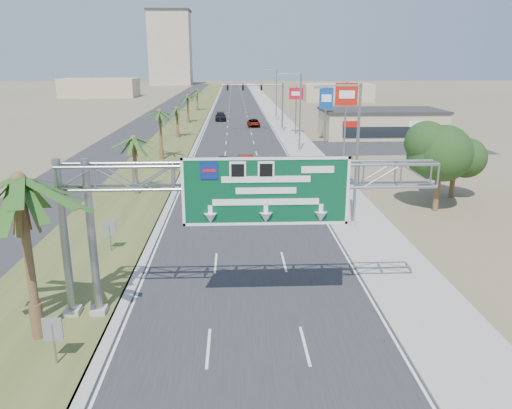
{
  "coord_description": "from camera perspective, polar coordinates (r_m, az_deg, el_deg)",
  "views": [
    {
      "loc": [
        -0.83,
        -11.16,
        11.36
      ],
      "look_at": [
        0.26,
        13.74,
        4.2
      ],
      "focal_mm": 35.0,
      "sensor_mm": 36.0,
      "label": 1
    }
  ],
  "objects": [
    {
      "name": "sign_gantry",
      "position": [
        21.74,
        -3.05,
        1.89
      ],
      "size": [
        16.75,
        1.24,
        7.5
      ],
      "color": "gray",
      "rests_on": "ground"
    },
    {
      "name": "streetlight_mid",
      "position": [
        64.02,
        4.87,
        10.0
      ],
      "size": [
        3.27,
        0.44,
        10.0
      ],
      "color": "gray",
      "rests_on": "ground"
    },
    {
      "name": "streetlight_far",
      "position": [
        99.71,
        2.22,
        12.19
      ],
      "size": [
        3.27,
        0.44,
        10.0
      ],
      "color": "gray",
      "rests_on": "ground"
    },
    {
      "name": "oak_near",
      "position": [
        40.96,
        20.36,
        5.43
      ],
      "size": [
        4.5,
        4.5,
        6.8
      ],
      "color": "brown",
      "rests_on": "ground"
    },
    {
      "name": "palm_row_b",
      "position": [
        44.49,
        -13.84,
        7.22
      ],
      "size": [
        3.99,
        3.99,
        5.95
      ],
      "color": "brown",
      "rests_on": "ground"
    },
    {
      "name": "road",
      "position": [
        121.69,
        -2.15,
        10.67
      ],
      "size": [
        12.0,
        300.0,
        0.02
      ],
      "primitive_type": "cube",
      "color": "#28282B",
      "rests_on": "ground"
    },
    {
      "name": "pole_sign_blue",
      "position": [
        74.07,
        8.03,
        11.69
      ],
      "size": [
        2.02,
        0.7,
        7.98
      ],
      "color": "gray",
      "rests_on": "ground"
    },
    {
      "name": "palm_row_f",
      "position": [
        121.65,
        -6.77,
        12.79
      ],
      "size": [
        3.99,
        3.99,
        5.75
      ],
      "color": "brown",
      "rests_on": "ground"
    },
    {
      "name": "signal_mast",
      "position": [
        83.6,
        1.64,
        11.56
      ],
      "size": [
        10.28,
        0.71,
        8.0
      ],
      "color": "gray",
      "rests_on": "ground"
    },
    {
      "name": "store_building",
      "position": [
        81.01,
        14.05,
        8.93
      ],
      "size": [
        18.0,
        10.0,
        4.0
      ],
      "primitive_type": "cube",
      "color": "tan",
      "rests_on": "ground"
    },
    {
      "name": "palm_row_c",
      "position": [
        60.06,
        -10.98,
        10.3
      ],
      "size": [
        3.99,
        3.99,
        6.75
      ],
      "color": "brown",
      "rests_on": "ground"
    },
    {
      "name": "median_signback_a",
      "position": [
        21.0,
        -22.19,
        -13.43
      ],
      "size": [
        0.75,
        0.08,
        2.08
      ],
      "color": "gray",
      "rests_on": "ground"
    },
    {
      "name": "car_mid_lane",
      "position": [
        54.74,
        -1.11,
        4.84
      ],
      "size": [
        1.9,
        4.59,
        1.48
      ],
      "primitive_type": "imported",
      "rotation": [
        0.0,
        0.0,
        0.08
      ],
      "color": "maroon",
      "rests_on": "ground"
    },
    {
      "name": "median_signback_b",
      "position": [
        31.73,
        -16.38,
        -2.84
      ],
      "size": [
        0.75,
        0.08,
        2.08
      ],
      "color": "gray",
      "rests_on": "ground"
    },
    {
      "name": "car_left_lane",
      "position": [
        54.74,
        -3.7,
        4.78
      ],
      "size": [
        2.09,
        4.29,
        1.41
      ],
      "primitive_type": "imported",
      "rotation": [
        0.0,
        0.0,
        0.1
      ],
      "color": "black",
      "rests_on": "ground"
    },
    {
      "name": "opposing_road",
      "position": [
        122.76,
        -10.25,
        10.48
      ],
      "size": [
        8.0,
        300.0,
        0.02
      ],
      "primitive_type": "cube",
      "color": "#28282B",
      "rests_on": "ground"
    },
    {
      "name": "median_grass",
      "position": [
        122.03,
        -6.93,
        10.61
      ],
      "size": [
        7.0,
        300.0,
        0.12
      ],
      "primitive_type": "cube",
      "color": "#475525",
      "rests_on": "ground"
    },
    {
      "name": "streetlight_near",
      "position": [
        34.78,
        11.09,
        4.68
      ],
      "size": [
        3.27,
        0.44,
        10.0
      ],
      "color": "gray",
      "rests_on": "ground"
    },
    {
      "name": "building_distant_left",
      "position": [
        176.96,
        -17.4,
        12.62
      ],
      "size": [
        24.0,
        14.0,
        6.0
      ],
      "primitive_type": "cube",
      "color": "tan",
      "rests_on": "ground"
    },
    {
      "name": "car_right_lane",
      "position": [
        91.42,
        -0.27,
        9.3
      ],
      "size": [
        2.28,
        4.71,
        1.29
      ],
      "primitive_type": "imported",
      "rotation": [
        0.0,
        0.0,
        0.03
      ],
      "color": "gray",
      "rests_on": "ground"
    },
    {
      "name": "car_far",
      "position": [
        100.97,
        -4.07,
        9.97
      ],
      "size": [
        2.4,
        5.4,
        1.54
      ],
      "primitive_type": "imported",
      "rotation": [
        0.0,
        0.0,
        0.05
      ],
      "color": "black",
      "rests_on": "ground"
    },
    {
      "name": "palm_row_e",
      "position": [
        96.75,
        -7.83,
        12.17
      ],
      "size": [
        3.99,
        3.99,
        6.15
      ],
      "color": "brown",
      "rests_on": "ground"
    },
    {
      "name": "pole_sign_red_far",
      "position": [
        80.47,
        4.61,
        12.15
      ],
      "size": [
        2.18,
        0.99,
        7.61
      ],
      "color": "gray",
      "rests_on": "ground"
    },
    {
      "name": "palm_near",
      "position": [
        21.37,
        -25.53,
        2.48
      ],
      "size": [
        5.7,
        5.7,
        8.35
      ],
      "color": "brown",
      "rests_on": "ground"
    },
    {
      "name": "oak_far",
      "position": [
        45.88,
        21.86,
        5.42
      ],
      "size": [
        3.5,
        3.5,
        5.6
      ],
      "color": "brown",
      "rests_on": "ground"
    },
    {
      "name": "pole_sign_red_near",
      "position": [
        55.83,
        10.28,
        11.7
      ],
      "size": [
        2.41,
        0.44,
        9.35
      ],
      "color": "gray",
      "rests_on": "ground"
    },
    {
      "name": "building_distant_right",
      "position": [
        154.52,
        9.22,
        12.55
      ],
      "size": [
        20.0,
        12.0,
        5.0
      ],
      "primitive_type": "cube",
      "color": "tan",
      "rests_on": "ground"
    },
    {
      "name": "tower_distant",
      "position": [
        263.08,
        -9.76,
        17.15
      ],
      "size": [
        20.0,
        16.0,
        35.0
      ],
      "primitive_type": "cube",
      "color": "tan",
      "rests_on": "ground"
    },
    {
      "name": "sidewalk_right",
      "position": [
        122.04,
        1.91,
        10.71
      ],
      "size": [
        4.0,
        300.0,
        0.1
      ],
      "primitive_type": "cube",
      "color": "#9E9B93",
      "rests_on": "ground"
    },
    {
      "name": "palm_row_d",
      "position": [
        77.95,
        -9.05,
        10.73
      ],
      "size": [
        3.99,
        3.99,
        5.45
      ],
      "color": "brown",
      "rests_on": "ground"
    }
  ]
}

